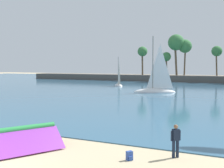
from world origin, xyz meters
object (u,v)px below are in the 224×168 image
(sailboat_near_shore, at_px, (156,87))
(folded_kite, at_px, (20,134))
(backpack_near_kite, at_px, (130,156))
(sailboat_toward_headland, at_px, (119,83))
(person_at_waterline, at_px, (176,140))

(sailboat_near_shore, bearing_deg, folded_kite, -86.15)
(backpack_near_kite, relative_size, sailboat_toward_headland, 0.06)
(folded_kite, height_order, sailboat_near_shore, sailboat_near_shore)
(sailboat_toward_headland, bearing_deg, backpack_near_kite, -65.77)
(folded_kite, bearing_deg, person_at_waterline, 15.90)
(person_at_waterline, bearing_deg, folded_kite, -164.10)
(backpack_near_kite, xyz_separation_m, sailboat_near_shore, (-8.29, 33.03, 0.75))
(sailboat_near_shore, height_order, sailboat_toward_headland, sailboat_near_shore)
(backpack_near_kite, distance_m, sailboat_near_shore, 34.06)
(person_at_waterline, relative_size, backpack_near_kite, 3.78)
(person_at_waterline, relative_size, sailboat_toward_headland, 0.24)
(folded_kite, distance_m, person_at_waterline, 8.24)
(sailboat_near_shore, relative_size, sailboat_toward_headland, 1.47)
(sailboat_toward_headland, bearing_deg, sailboat_near_shore, -43.54)
(backpack_near_kite, bearing_deg, person_at_waterline, 34.30)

